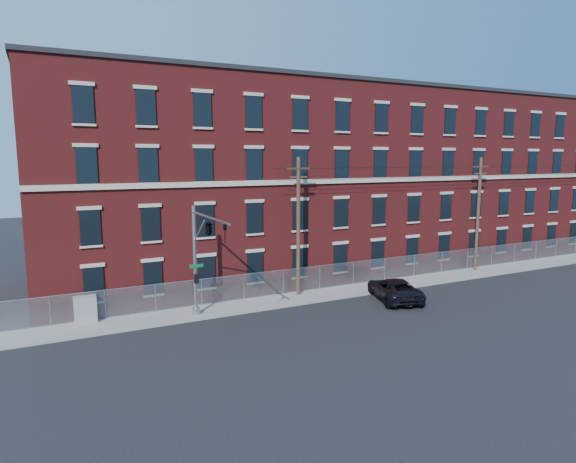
# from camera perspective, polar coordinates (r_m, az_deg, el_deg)

# --- Properties ---
(ground) EXTENTS (140.00, 140.00, 0.00)m
(ground) POSITION_cam_1_polar(r_m,az_deg,el_deg) (30.84, 2.81, -10.52)
(ground) COLOR black
(ground) RESTS_ON ground
(sidewalk) EXTENTS (65.00, 3.00, 0.12)m
(sidewalk) POSITION_cam_1_polar(r_m,az_deg,el_deg) (41.46, 13.95, -5.69)
(sidewalk) COLOR gray
(sidewalk) RESTS_ON ground
(mill_building) EXTENTS (55.30, 14.32, 16.30)m
(mill_building) POSITION_cam_1_polar(r_m,az_deg,el_deg) (47.37, 7.22, 6.14)
(mill_building) COLOR maroon
(mill_building) RESTS_ON ground
(chain_link_fence) EXTENTS (59.06, 0.06, 1.85)m
(chain_link_fence) POSITION_cam_1_polar(r_m,az_deg,el_deg) (42.20, 12.84, -4.01)
(chain_link_fence) COLOR #A5A8AD
(chain_link_fence) RESTS_ON ground
(traffic_signal_mast) EXTENTS (0.90, 6.75, 7.00)m
(traffic_signal_mast) POSITION_cam_1_polar(r_m,az_deg,el_deg) (29.15, -9.59, -0.81)
(traffic_signal_mast) COLOR #9EA0A5
(traffic_signal_mast) RESTS_ON ground
(utility_pole_near) EXTENTS (1.80, 0.28, 10.00)m
(utility_pole_near) POSITION_cam_1_polar(r_m,az_deg,el_deg) (35.34, 1.21, 0.85)
(utility_pole_near) COLOR #4E3427
(utility_pole_near) RESTS_ON ground
(utility_pole_mid) EXTENTS (1.80, 0.28, 10.00)m
(utility_pole_mid) POSITION_cam_1_polar(r_m,az_deg,el_deg) (46.53, 21.20, 2.12)
(utility_pole_mid) COLOR #4E3427
(utility_pole_mid) RESTS_ON ground
(overhead_wires) EXTENTS (40.00, 0.62, 0.62)m
(overhead_wires) POSITION_cam_1_polar(r_m,az_deg,el_deg) (46.30, 21.45, 6.78)
(overhead_wires) COLOR black
(overhead_wires) RESTS_ON ground
(pickup_truck) EXTENTS (4.22, 6.18, 1.57)m
(pickup_truck) POSITION_cam_1_polar(r_m,az_deg,el_deg) (36.14, 12.19, -6.54)
(pickup_truck) COLOR black
(pickup_truck) RESTS_ON ground
(utility_cabinet) EXTENTS (1.33, 0.70, 1.63)m
(utility_cabinet) POSITION_cam_1_polar(r_m,az_deg,el_deg) (32.68, -22.45, -8.35)
(utility_cabinet) COLOR gray
(utility_cabinet) RESTS_ON sidewalk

